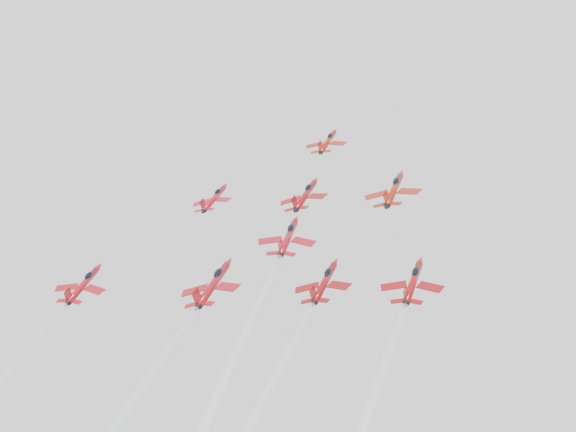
% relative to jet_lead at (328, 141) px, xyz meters
% --- Properties ---
extents(jet_lead, '(8.87, 10.80, 8.56)m').
position_rel_jet_lead_xyz_m(jet_lead, '(0.00, 0.00, 0.00)').
color(jet_lead, '#A01B0F').
extents(jet_row2_left, '(8.48, 10.32, 8.18)m').
position_rel_jet_lead_xyz_m(jet_row2_left, '(-17.13, -17.20, -13.50)').
color(jet_row2_left, '#B3111C').
extents(jet_row2_center, '(9.48, 11.55, 9.15)m').
position_rel_jet_lead_xyz_m(jet_row2_center, '(1.59, -18.12, -14.21)').
color(jet_row2_center, maroon).
extents(jet_row2_right, '(10.16, 12.37, 9.80)m').
position_rel_jet_lead_xyz_m(jet_row2_right, '(17.89, -18.24, -14.30)').
color(jet_row2_right, '#A01E0F').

